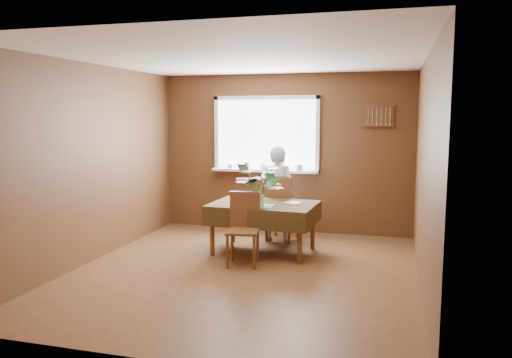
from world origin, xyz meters
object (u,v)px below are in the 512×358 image
(dining_table, at_px, (264,209))
(seated_woman, at_px, (277,194))
(chair_far, at_px, (280,206))
(chair_near, at_px, (244,225))
(flower_bouquet, at_px, (260,182))

(dining_table, bearing_deg, seated_woman, 90.00)
(chair_far, xyz_separation_m, chair_near, (-0.20, -1.20, -0.04))
(chair_near, bearing_deg, flower_bouquet, 61.25)
(chair_far, relative_size, seated_woman, 0.69)
(chair_near, bearing_deg, chair_far, 72.64)
(dining_table, xyz_separation_m, chair_far, (0.09, 0.64, -0.07))
(dining_table, bearing_deg, chair_far, 85.76)
(chair_near, xyz_separation_m, seated_woman, (0.15, 1.20, 0.21))
(seated_woman, height_order, flower_bouquet, seated_woman)
(chair_near, xyz_separation_m, flower_bouquet, (0.12, 0.32, 0.51))
(dining_table, xyz_separation_m, chair_near, (-0.11, -0.56, -0.10))
(dining_table, xyz_separation_m, flower_bouquet, (0.01, -0.24, 0.40))
(seated_woman, bearing_deg, dining_table, 86.96)
(dining_table, relative_size, flower_bouquet, 2.50)
(dining_table, relative_size, chair_near, 1.61)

